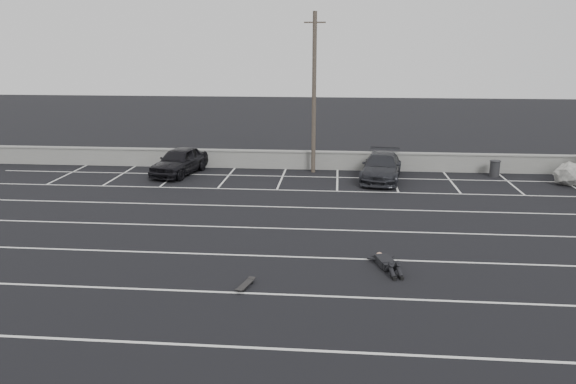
# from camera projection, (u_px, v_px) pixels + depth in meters

# --- Properties ---
(ground) EXTENTS (120.00, 120.00, 0.00)m
(ground) POSITION_uv_depth(u_px,v_px,m) (306.00, 257.00, 19.09)
(ground) COLOR black
(ground) RESTS_ON ground
(seawall) EXTENTS (50.00, 0.45, 1.06)m
(seawall) POSITION_uv_depth(u_px,v_px,m) (320.00, 160.00, 32.44)
(seawall) COLOR gray
(seawall) RESTS_ON ground
(stall_lines) EXTENTS (36.00, 20.05, 0.01)m
(stall_lines) POSITION_uv_depth(u_px,v_px,m) (310.00, 218.00, 23.34)
(stall_lines) COLOR silver
(stall_lines) RESTS_ON ground
(car_left) EXTENTS (2.69, 4.70, 1.51)m
(car_left) POSITION_uv_depth(u_px,v_px,m) (179.00, 161.00, 31.13)
(car_left) COLOR black
(car_left) RESTS_ON ground
(car_right) EXTENTS (2.66, 5.08, 1.41)m
(car_right) POSITION_uv_depth(u_px,v_px,m) (381.00, 167.00, 29.87)
(car_right) COLOR #232429
(car_right) RESTS_ON ground
(utility_pole) EXTENTS (1.16, 0.23, 8.73)m
(utility_pole) POSITION_uv_depth(u_px,v_px,m) (314.00, 93.00, 30.71)
(utility_pole) COLOR #4C4238
(utility_pole) RESTS_ON ground
(trash_bin) EXTENTS (0.76, 0.76, 0.90)m
(trash_bin) POSITION_uv_depth(u_px,v_px,m) (495.00, 168.00, 30.64)
(trash_bin) COLOR #252628
(trash_bin) RESTS_ON ground
(person) EXTENTS (2.21, 2.96, 0.49)m
(person) POSITION_uv_depth(u_px,v_px,m) (385.00, 258.00, 18.37)
(person) COLOR black
(person) RESTS_ON ground
(skateboard) EXTENTS (0.44, 0.88, 0.10)m
(skateboard) POSITION_uv_depth(u_px,v_px,m) (245.00, 285.00, 16.72)
(skateboard) COLOR black
(skateboard) RESTS_ON ground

